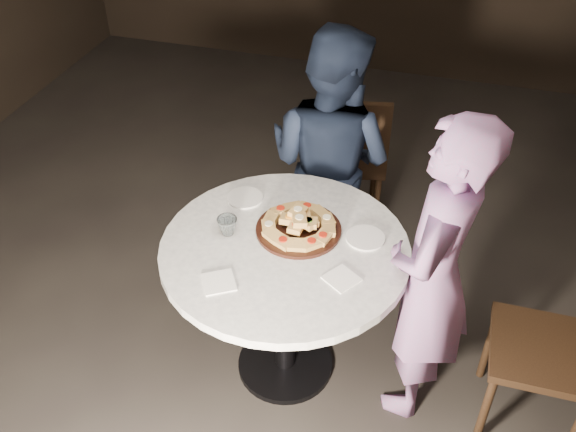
{
  "coord_description": "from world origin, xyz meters",
  "views": [
    {
      "loc": [
        0.59,
        -2.12,
        2.71
      ],
      "look_at": [
        -0.03,
        -0.03,
        0.97
      ],
      "focal_mm": 40.0,
      "sensor_mm": 36.0,
      "label": 1
    }
  ],
  "objects_px": {
    "chair_far": "(348,154)",
    "serving_board": "(299,230)",
    "water_glass": "(227,226)",
    "chair_right": "(571,344)",
    "table": "(285,271)",
    "diner_navy": "(330,162)",
    "focaccia_pile": "(299,223)",
    "diner_teal": "(432,277)"
  },
  "relations": [
    {
      "from": "serving_board",
      "to": "chair_right",
      "type": "height_order",
      "value": "chair_right"
    },
    {
      "from": "chair_far",
      "to": "water_glass",
      "type": "bearing_deg",
      "value": 63.74
    },
    {
      "from": "table",
      "to": "water_glass",
      "type": "height_order",
      "value": "water_glass"
    },
    {
      "from": "diner_teal",
      "to": "diner_navy",
      "type": "bearing_deg",
      "value": -128.62
    },
    {
      "from": "focaccia_pile",
      "to": "chair_right",
      "type": "relative_size",
      "value": 0.36
    },
    {
      "from": "table",
      "to": "diner_navy",
      "type": "xyz_separation_m",
      "value": [
        0.02,
        0.79,
        0.09
      ]
    },
    {
      "from": "table",
      "to": "water_glass",
      "type": "relative_size",
      "value": 12.71
    },
    {
      "from": "focaccia_pile",
      "to": "chair_far",
      "type": "bearing_deg",
      "value": 89.8
    },
    {
      "from": "table",
      "to": "focaccia_pile",
      "type": "distance_m",
      "value": 0.23
    },
    {
      "from": "water_glass",
      "to": "chair_right",
      "type": "distance_m",
      "value": 1.58
    },
    {
      "from": "water_glass",
      "to": "diner_navy",
      "type": "xyz_separation_m",
      "value": [
        0.29,
        0.78,
        -0.11
      ]
    },
    {
      "from": "chair_far",
      "to": "chair_right",
      "type": "bearing_deg",
      "value": 124.85
    },
    {
      "from": "water_glass",
      "to": "focaccia_pile",
      "type": "bearing_deg",
      "value": 19.06
    },
    {
      "from": "table",
      "to": "chair_far",
      "type": "height_order",
      "value": "chair_far"
    },
    {
      "from": "water_glass",
      "to": "chair_right",
      "type": "bearing_deg",
      "value": 1.04
    },
    {
      "from": "serving_board",
      "to": "water_glass",
      "type": "xyz_separation_m",
      "value": [
        -0.3,
        -0.11,
        0.03
      ]
    },
    {
      "from": "water_glass",
      "to": "chair_far",
      "type": "height_order",
      "value": "chair_far"
    },
    {
      "from": "chair_right",
      "to": "diner_navy",
      "type": "height_order",
      "value": "diner_navy"
    },
    {
      "from": "water_glass",
      "to": "chair_right",
      "type": "height_order",
      "value": "chair_right"
    },
    {
      "from": "focaccia_pile",
      "to": "chair_right",
      "type": "height_order",
      "value": "chair_right"
    },
    {
      "from": "water_glass",
      "to": "chair_right",
      "type": "relative_size",
      "value": 0.1
    },
    {
      "from": "diner_navy",
      "to": "diner_teal",
      "type": "height_order",
      "value": "diner_teal"
    },
    {
      "from": "water_glass",
      "to": "chair_far",
      "type": "bearing_deg",
      "value": 75.54
    },
    {
      "from": "serving_board",
      "to": "diner_teal",
      "type": "xyz_separation_m",
      "value": [
        0.62,
        -0.08,
        -0.06
      ]
    },
    {
      "from": "focaccia_pile",
      "to": "water_glass",
      "type": "distance_m",
      "value": 0.32
    },
    {
      "from": "chair_right",
      "to": "diner_navy",
      "type": "distance_m",
      "value": 1.48
    },
    {
      "from": "chair_far",
      "to": "serving_board",
      "type": "bearing_deg",
      "value": 77.88
    },
    {
      "from": "water_glass",
      "to": "chair_far",
      "type": "distance_m",
      "value": 1.27
    },
    {
      "from": "focaccia_pile",
      "to": "diner_navy",
      "type": "relative_size",
      "value": 0.23
    },
    {
      "from": "chair_right",
      "to": "chair_far",
      "type": "bearing_deg",
      "value": -133.78
    },
    {
      "from": "focaccia_pile",
      "to": "chair_far",
      "type": "height_order",
      "value": "chair_far"
    },
    {
      "from": "table",
      "to": "serving_board",
      "type": "height_order",
      "value": "serving_board"
    },
    {
      "from": "table",
      "to": "focaccia_pile",
      "type": "xyz_separation_m",
      "value": [
        0.03,
        0.11,
        0.2
      ]
    },
    {
      "from": "table",
      "to": "diner_navy",
      "type": "height_order",
      "value": "diner_navy"
    },
    {
      "from": "focaccia_pile",
      "to": "chair_right",
      "type": "xyz_separation_m",
      "value": [
        1.24,
        -0.08,
        -0.32
      ]
    },
    {
      "from": "focaccia_pile",
      "to": "table",
      "type": "bearing_deg",
      "value": -106.18
    },
    {
      "from": "chair_far",
      "to": "diner_teal",
      "type": "relative_size",
      "value": 0.63
    },
    {
      "from": "chair_far",
      "to": "table",
      "type": "bearing_deg",
      "value": 76.44
    },
    {
      "from": "serving_board",
      "to": "water_glass",
      "type": "bearing_deg",
      "value": -160.83
    },
    {
      "from": "chair_right",
      "to": "diner_teal",
      "type": "distance_m",
      "value": 0.67
    },
    {
      "from": "serving_board",
      "to": "chair_right",
      "type": "xyz_separation_m",
      "value": [
        1.24,
        -0.08,
        -0.29
      ]
    },
    {
      "from": "table",
      "to": "chair_right",
      "type": "relative_size",
      "value": 1.21
    }
  ]
}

